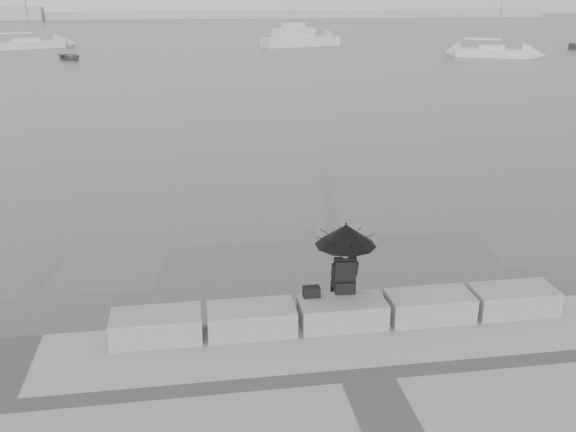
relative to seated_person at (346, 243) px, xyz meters
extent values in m
plane|color=#414346|center=(-0.12, 0.07, -2.00)|extent=(360.00, 360.00, 0.00)
cube|color=slate|center=(-3.52, -0.38, -1.25)|extent=(1.60, 0.80, 0.50)
cube|color=slate|center=(-1.82, -0.38, -1.25)|extent=(1.60, 0.80, 0.50)
cube|color=slate|center=(-0.12, -0.38, -1.25)|extent=(1.60, 0.80, 0.50)
cube|color=slate|center=(1.58, -0.38, -1.25)|extent=(1.60, 0.80, 0.50)
cube|color=slate|center=(3.28, -0.38, -1.25)|extent=(1.60, 0.80, 0.50)
sphere|color=#726056|center=(0.00, 0.02, -0.22)|extent=(0.21, 0.21, 0.21)
cylinder|color=black|center=(0.00, 0.01, -0.15)|extent=(0.02, 0.02, 1.00)
cone|color=black|center=(0.00, 0.01, 0.15)|extent=(1.16, 1.16, 0.40)
sphere|color=black|center=(0.00, 0.01, 0.37)|extent=(0.04, 0.04, 0.04)
cube|color=black|center=(-0.66, -0.13, -0.90)|extent=(0.32, 0.18, 0.20)
cube|color=#9D9FA2|center=(-0.12, 155.07, -1.20)|extent=(180.00, 6.00, 1.60)
cube|color=white|center=(-21.28, 70.68, -1.65)|extent=(8.72, 5.63, 0.90)
cube|color=white|center=(-21.28, 70.68, -1.05)|extent=(3.36, 2.66, 0.50)
cylinder|color=gray|center=(-21.28, 70.68, -0.40)|extent=(4.40, 2.02, 0.10)
cube|color=white|center=(28.21, 52.56, -1.65)|extent=(7.41, 5.63, 0.90)
cube|color=white|center=(28.21, 52.56, -1.05)|extent=(2.97, 2.63, 0.50)
cylinder|color=gray|center=(28.21, 52.56, -0.40)|extent=(3.55, 2.08, 0.10)
cube|color=white|center=(11.17, 68.95, -1.50)|extent=(10.10, 5.87, 1.20)
cube|color=white|center=(11.17, 68.95, -0.40)|extent=(5.31, 3.69, 1.20)
cube|color=white|center=(11.17, 68.95, 0.50)|extent=(2.82, 2.32, 0.60)
cylinder|color=gray|center=(11.17, 68.95, 1.60)|extent=(0.08, 0.08, 1.60)
imported|color=gray|center=(-14.13, 56.86, -1.71)|extent=(3.64, 3.31, 0.59)
camera|label=1|loc=(-2.75, -10.76, 4.41)|focal=40.00mm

